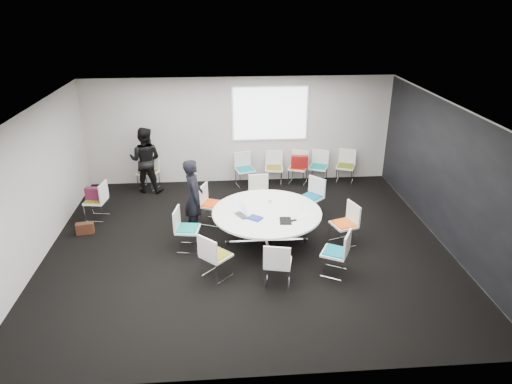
{
  "coord_description": "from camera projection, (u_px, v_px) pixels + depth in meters",
  "views": [
    {
      "loc": [
        -0.45,
        -8.1,
        4.77
      ],
      "look_at": [
        0.2,
        0.4,
        1.0
      ],
      "focal_mm": 32.0,
      "sensor_mm": 36.0,
      "label": 1
    }
  ],
  "objects": [
    {
      "name": "chair_ring_c",
      "position": [
        259.0,
        202.0,
        10.61
      ],
      "size": [
        0.48,
        0.47,
        0.88
      ],
      "rotation": [
        0.0,
        0.0,
        3.2
      ],
      "color": "silver",
      "rests_on": "ground"
    },
    {
      "name": "person_main",
      "position": [
        194.0,
        197.0,
        9.53
      ],
      "size": [
        0.47,
        0.65,
        1.65
      ],
      "primitive_type": "imported",
      "rotation": [
        0.0,
        0.0,
        1.7
      ],
      "color": "black",
      "rests_on": "ground"
    },
    {
      "name": "laptop",
      "position": [
        243.0,
        215.0,
        8.95
      ],
      "size": [
        0.34,
        0.38,
        0.03
      ],
      "primitive_type": "imported",
      "rotation": [
        0.0,
        0.0,
        2.09
      ],
      "color": "#333338",
      "rests_on": "conference_table"
    },
    {
      "name": "chair_back_c",
      "position": [
        298.0,
        174.0,
        12.23
      ],
      "size": [
        0.6,
        0.59,
        0.88
      ],
      "rotation": [
        0.0,
        0.0,
        2.73
      ],
      "color": "silver",
      "rests_on": "ground"
    },
    {
      "name": "chair_ring_f",
      "position": [
        216.0,
        264.0,
        8.2
      ],
      "size": [
        0.64,
        0.64,
        0.88
      ],
      "rotation": [
        0.0,
        0.0,
        5.51
      ],
      "color": "silver",
      "rests_on": "ground"
    },
    {
      "name": "chair_ring_b",
      "position": [
        311.0,
        204.0,
        10.48
      ],
      "size": [
        0.64,
        0.64,
        0.88
      ],
      "rotation": [
        0.0,
        0.0,
        2.31
      ],
      "color": "silver",
      "rests_on": "ground"
    },
    {
      "name": "chair_person_back",
      "position": [
        149.0,
        178.0,
        11.92
      ],
      "size": [
        0.6,
        0.6,
        0.88
      ],
      "rotation": [
        0.0,
        0.0,
        2.72
      ],
      "color": "silver",
      "rests_on": "ground"
    },
    {
      "name": "chair_back_a",
      "position": [
        245.0,
        176.0,
        12.1
      ],
      "size": [
        0.56,
        0.55,
        0.88
      ],
      "rotation": [
        0.0,
        0.0,
        3.39
      ],
      "color": "silver",
      "rests_on": "ground"
    },
    {
      "name": "room_shell",
      "position": [
        252.0,
        182.0,
        8.79
      ],
      "size": [
        8.08,
        7.08,
        2.88
      ],
      "color": "black",
      "rests_on": "ground"
    },
    {
      "name": "chair_back_b",
      "position": [
        274.0,
        174.0,
        12.19
      ],
      "size": [
        0.5,
        0.49,
        0.88
      ],
      "rotation": [
        0.0,
        0.0,
        3.04
      ],
      "color": "silver",
      "rests_on": "ground"
    },
    {
      "name": "laptop_lid",
      "position": [
        242.0,
        206.0,
        9.06
      ],
      "size": [
        0.15,
        0.27,
        0.22
      ],
      "primitive_type": "cube",
      "rotation": [
        0.0,
        0.0,
        2.04
      ],
      "color": "silver",
      "rests_on": "conference_table"
    },
    {
      "name": "person_back",
      "position": [
        145.0,
        160.0,
        11.53
      ],
      "size": [
        0.93,
        0.78,
        1.7
      ],
      "primitive_type": "imported",
      "rotation": [
        0.0,
        0.0,
        2.96
      ],
      "color": "black",
      "rests_on": "ground"
    },
    {
      "name": "chair_back_d",
      "position": [
        318.0,
        173.0,
        12.27
      ],
      "size": [
        0.6,
        0.59,
        0.88
      ],
      "rotation": [
        0.0,
        0.0,
        2.73
      ],
      "color": "silver",
      "rests_on": "ground"
    },
    {
      "name": "notebook_black",
      "position": [
        285.0,
        221.0,
        8.72
      ],
      "size": [
        0.24,
        0.32,
        0.02
      ],
      "primitive_type": "cube",
      "rotation": [
        0.0,
        0.0,
        -0.09
      ],
      "color": "black",
      "rests_on": "conference_table"
    },
    {
      "name": "cup",
      "position": [
        270.0,
        201.0,
        9.47
      ],
      "size": [
        0.08,
        0.08,
        0.09
      ],
      "primitive_type": "cylinder",
      "color": "white",
      "rests_on": "conference_table"
    },
    {
      "name": "brown_bag",
      "position": [
        85.0,
        228.0,
        9.74
      ],
      "size": [
        0.38,
        0.21,
        0.24
      ],
      "primitive_type": "cube",
      "rotation": [
        0.0,
        0.0,
        0.15
      ],
      "color": "#3B1E13",
      "rests_on": "ground"
    },
    {
      "name": "chair_ring_e",
      "position": [
        188.0,
        237.0,
        9.1
      ],
      "size": [
        0.51,
        0.52,
        0.88
      ],
      "rotation": [
        0.0,
        0.0,
        4.56
      ],
      "color": "silver",
      "rests_on": "ground"
    },
    {
      "name": "papers_front",
      "position": [
        306.0,
        215.0,
        8.98
      ],
      "size": [
        0.33,
        0.26,
        0.0
      ],
      "primitive_type": "cube",
      "rotation": [
        0.0,
        0.0,
        0.18
      ],
      "color": "white",
      "rests_on": "conference_table"
    },
    {
      "name": "conference_table",
      "position": [
        267.0,
        220.0,
        9.19
      ],
      "size": [
        2.19,
        2.19,
        0.73
      ],
      "color": "silver",
      "rests_on": "ground"
    },
    {
      "name": "chair_spare_left",
      "position": [
        97.0,
        208.0,
        10.32
      ],
      "size": [
        0.51,
        0.52,
        0.88
      ],
      "rotation": [
        0.0,
        0.0,
        1.42
      ],
      "color": "silver",
      "rests_on": "ground"
    },
    {
      "name": "maroon_bag",
      "position": [
        95.0,
        194.0,
        10.18
      ],
      "size": [
        0.42,
        0.21,
        0.28
      ],
      "primitive_type": "cube",
      "rotation": [
        0.0,
        0.0,
        -0.18
      ],
      "color": "#581733",
      "rests_on": "chair_spare_left"
    },
    {
      "name": "chair_back_e",
      "position": [
        345.0,
        172.0,
        12.32
      ],
      "size": [
        0.6,
        0.59,
        0.88
      ],
      "rotation": [
        0.0,
        0.0,
        2.74
      ],
      "color": "silver",
      "rests_on": "ground"
    },
    {
      "name": "chair_ring_a",
      "position": [
        344.0,
        232.0,
        9.28
      ],
      "size": [
        0.57,
        0.58,
        0.88
      ],
      "rotation": [
        0.0,
        0.0,
        1.88
      ],
      "color": "silver",
      "rests_on": "ground"
    },
    {
      "name": "chair_ring_d",
      "position": [
        212.0,
        211.0,
        10.14
      ],
      "size": [
        0.59,
        0.59,
        0.88
      ],
      "rotation": [
        0.0,
        0.0,
        4.33
      ],
      "color": "silver",
      "rests_on": "ground"
    },
    {
      "name": "chair_ring_h",
      "position": [
        335.0,
        260.0,
        8.29
      ],
      "size": [
        0.61,
        0.62,
        0.88
      ],
      "rotation": [
        0.0,
        0.0,
        7.36
      ],
      "color": "silver",
      "rests_on": "ground"
    },
    {
      "name": "projection_screen",
      "position": [
        270.0,
        114.0,
        11.81
      ],
      "size": [
        1.9,
        0.03,
        1.35
      ],
      "primitive_type": "cube",
      "color": "white",
      "rests_on": "room_shell"
    },
    {
      "name": "papers_right",
      "position": [
        295.0,
        204.0,
        9.4
      ],
      "size": [
        0.32,
        0.25,
        0.0
      ],
      "primitive_type": "cube",
      "rotation": [
        0.0,
        0.0,
        0.13
      ],
      "color": "white",
      "rests_on": "conference_table"
    },
    {
      "name": "phone",
      "position": [
        293.0,
        220.0,
        8.75
      ],
      "size": [
        0.16,
        0.12,
        0.01
      ],
      "primitive_type": "cube",
      "rotation": [
        0.0,
        0.0,
        0.4
      ],
      "color": "black",
      "rests_on": "conference_table"
    },
    {
      "name": "tablet_folio",
      "position": [
        255.0,
        218.0,
        8.82
      ],
      "size": [
        0.33,
        0.32,
        0.03
      ],
      "primitive_type": "cube",
      "rotation": [
        0.0,
        0.0,
        -0.68
      ],
      "color": "navy",
      "rests_on": "conference_table"
    },
    {
      "name": "chair_ring_g",
      "position": [
        277.0,
        271.0,
        7.97
      ],
      "size": [
        0.55,
        0.54,
        0.88
      ],
      "rotation": [
        0.0,
        0.0,
        6.07
      ],
      "color": "silver",
      "rests_on": "ground"
    },
    {
      "name": "red_jacket",
      "position": [
        300.0,
        162.0,
        11.85
      ],
      "size": [
        0.46,
        0.23,
        0.36
      ],
      "primitive_type": "cube",
      "rotation": [
        0.17,
        0.0,
        -0.16
      ],
      "color": "#9E1413",
      "rests_on": "chair_back_c"
    }
  ]
}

